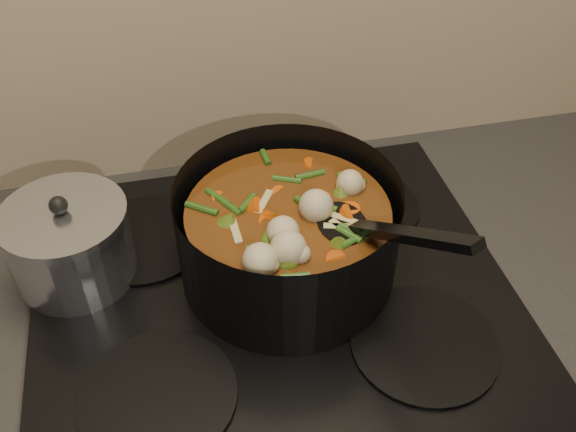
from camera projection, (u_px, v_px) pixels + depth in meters
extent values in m
cube|color=black|center=(274.00, 310.00, 0.88)|extent=(2.64, 0.64, 0.05)
cube|color=black|center=(273.00, 294.00, 0.85)|extent=(0.62, 0.54, 0.02)
cylinder|color=black|center=(158.00, 395.00, 0.72)|extent=(0.18, 0.18, 0.01)
cylinder|color=black|center=(424.00, 343.00, 0.78)|extent=(0.18, 0.18, 0.01)
cylinder|color=black|center=(144.00, 239.00, 0.91)|extent=(0.18, 0.18, 0.01)
cylinder|color=black|center=(359.00, 206.00, 0.96)|extent=(0.18, 0.18, 0.01)
cylinder|color=black|center=(288.00, 232.00, 0.82)|extent=(0.34, 0.34, 0.14)
cylinder|color=black|center=(288.00, 268.00, 0.87)|extent=(0.28, 0.28, 0.01)
cylinder|color=#582F0F|center=(288.00, 239.00, 0.83)|extent=(0.26, 0.26, 0.10)
cylinder|color=#C64109|center=(317.00, 208.00, 0.81)|extent=(0.03, 0.03, 0.03)
cylinder|color=#C64109|center=(310.00, 182.00, 0.85)|extent=(0.04, 0.04, 0.03)
cylinder|color=#C64109|center=(257.00, 169.00, 0.87)|extent=(0.04, 0.04, 0.03)
cylinder|color=#C64109|center=(247.00, 206.00, 0.81)|extent=(0.03, 0.03, 0.03)
cylinder|color=#C64109|center=(233.00, 241.00, 0.76)|extent=(0.04, 0.03, 0.03)
cylinder|color=#C64109|center=(287.00, 233.00, 0.77)|extent=(0.04, 0.04, 0.03)
cylinder|color=#C64109|center=(331.00, 236.00, 0.77)|extent=(0.03, 0.04, 0.03)
cylinder|color=#C64109|center=(363.00, 202.00, 0.81)|extent=(0.03, 0.03, 0.03)
cylinder|color=#C64109|center=(307.00, 188.00, 0.83)|extent=(0.04, 0.04, 0.03)
cylinder|color=#C64109|center=(263.00, 175.00, 0.86)|extent=(0.04, 0.04, 0.03)
cylinder|color=#C64109|center=(259.00, 207.00, 0.81)|extent=(0.03, 0.03, 0.03)
cylinder|color=#C64109|center=(242.00, 234.00, 0.77)|extent=(0.04, 0.04, 0.03)
sphere|color=tan|center=(335.00, 198.00, 0.80)|extent=(0.04, 0.04, 0.04)
sphere|color=tan|center=(275.00, 176.00, 0.83)|extent=(0.04, 0.04, 0.04)
sphere|color=tan|center=(242.00, 215.00, 0.78)|extent=(0.04, 0.04, 0.04)
sphere|color=tan|center=(308.00, 236.00, 0.75)|extent=(0.04, 0.04, 0.04)
sphere|color=tan|center=(331.00, 191.00, 0.81)|extent=(0.04, 0.04, 0.04)
cone|color=#58781E|center=(315.00, 251.00, 0.74)|extent=(0.04, 0.04, 0.03)
cone|color=#58781E|center=(345.00, 189.00, 0.82)|extent=(0.04, 0.04, 0.03)
cone|color=#58781E|center=(258.00, 172.00, 0.85)|extent=(0.04, 0.04, 0.03)
cone|color=#58781E|center=(230.00, 232.00, 0.76)|extent=(0.04, 0.04, 0.03)
cone|color=#58781E|center=(328.00, 245.00, 0.75)|extent=(0.04, 0.04, 0.03)
cylinder|color=#315719|center=(307.00, 190.00, 0.82)|extent=(0.01, 0.04, 0.01)
cylinder|color=#315719|center=(275.00, 162.00, 0.87)|extent=(0.04, 0.03, 0.01)
cylinder|color=#315719|center=(238.00, 185.00, 0.83)|extent=(0.04, 0.02, 0.01)
cylinder|color=#315719|center=(239.00, 213.00, 0.79)|extent=(0.02, 0.04, 0.01)
cylinder|color=#315719|center=(265.00, 228.00, 0.77)|extent=(0.03, 0.04, 0.01)
cylinder|color=#315719|center=(296.00, 266.00, 0.72)|extent=(0.04, 0.02, 0.01)
cylinder|color=#315719|center=(339.00, 238.00, 0.76)|extent=(0.04, 0.03, 0.01)
cylinder|color=#315719|center=(337.00, 207.00, 0.80)|extent=(0.01, 0.04, 0.01)
cylinder|color=#315719|center=(312.00, 193.00, 0.82)|extent=(0.04, 0.03, 0.01)
cylinder|color=#315719|center=(288.00, 161.00, 0.87)|extent=(0.04, 0.02, 0.01)
cylinder|color=#315719|center=(246.00, 180.00, 0.84)|extent=(0.02, 0.04, 0.01)
cylinder|color=#315719|center=(239.00, 207.00, 0.80)|extent=(0.03, 0.04, 0.01)
cylinder|color=#315719|center=(261.00, 224.00, 0.78)|extent=(0.04, 0.02, 0.01)
cylinder|color=#315719|center=(280.00, 266.00, 0.72)|extent=(0.03, 0.03, 0.01)
cylinder|color=#315719|center=(330.00, 244.00, 0.75)|extent=(0.01, 0.04, 0.01)
cylinder|color=#315719|center=(337.00, 213.00, 0.79)|extent=(0.04, 0.03, 0.01)
cube|color=tan|center=(233.00, 222.00, 0.78)|extent=(0.04, 0.01, 0.00)
cube|color=tan|center=(311.00, 246.00, 0.75)|extent=(0.02, 0.04, 0.00)
cube|color=tan|center=(338.00, 193.00, 0.82)|extent=(0.04, 0.03, 0.00)
cube|color=tan|center=(262.00, 178.00, 0.84)|extent=(0.04, 0.04, 0.00)
cube|color=tan|center=(238.00, 230.00, 0.77)|extent=(0.03, 0.04, 0.00)
ellipsoid|color=black|center=(342.00, 224.00, 0.78)|extent=(0.06, 0.08, 0.01)
cube|color=black|center=(410.00, 235.00, 0.69)|extent=(0.09, 0.16, 0.10)
cylinder|color=silver|center=(72.00, 247.00, 0.83)|extent=(0.16, 0.16, 0.10)
cylinder|color=silver|center=(62.00, 216.00, 0.80)|extent=(0.16, 0.16, 0.01)
sphere|color=black|center=(58.00, 205.00, 0.79)|extent=(0.02, 0.02, 0.02)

